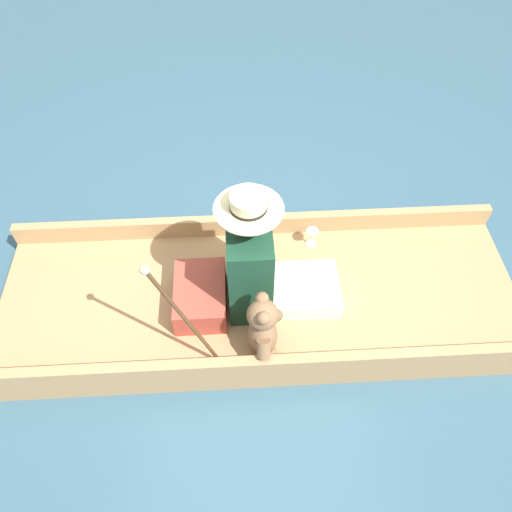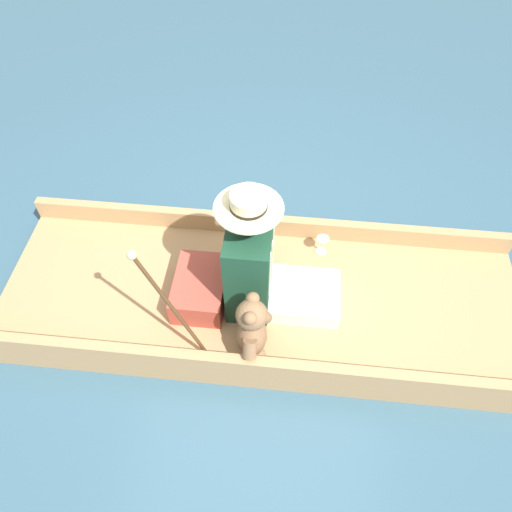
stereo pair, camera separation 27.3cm
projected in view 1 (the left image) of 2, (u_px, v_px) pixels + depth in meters
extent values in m
plane|color=#385B70|center=(260.00, 307.00, 3.17)|extent=(16.00, 16.00, 0.00)
cube|color=tan|center=(260.00, 300.00, 3.11)|extent=(1.09, 3.16, 0.14)
cube|color=tan|center=(255.00, 224.00, 3.32)|extent=(0.06, 3.16, 0.14)
cube|color=tan|center=(266.00, 366.00, 2.68)|extent=(0.06, 3.16, 0.14)
cube|color=#B24738|center=(201.00, 296.00, 2.94)|extent=(0.43, 0.30, 0.18)
cube|color=white|center=(304.00, 289.00, 3.01)|extent=(0.36, 0.41, 0.11)
cube|color=#19422D|center=(250.00, 266.00, 2.80)|extent=(0.40, 0.24, 0.61)
cube|color=beige|center=(272.00, 260.00, 2.77)|extent=(0.04, 0.01, 0.34)
cube|color=white|center=(270.00, 242.00, 2.81)|extent=(0.02, 0.01, 0.37)
cube|color=white|center=(273.00, 273.00, 2.68)|extent=(0.02, 0.01, 0.37)
sphere|color=#936B4C|center=(249.00, 217.00, 2.48)|extent=(0.19, 0.19, 0.19)
cylinder|color=beige|center=(249.00, 209.00, 2.44)|extent=(0.35, 0.35, 0.01)
cylinder|color=beige|center=(248.00, 202.00, 2.40)|extent=(0.18, 0.18, 0.08)
cylinder|color=black|center=(249.00, 206.00, 2.42)|extent=(0.19, 0.19, 0.02)
ellipsoid|color=#846042|center=(262.00, 335.00, 2.71)|extent=(0.20, 0.16, 0.29)
sphere|color=#846042|center=(263.00, 315.00, 2.54)|extent=(0.17, 0.17, 0.17)
sphere|color=brown|center=(276.00, 315.00, 2.56)|extent=(0.07, 0.07, 0.07)
sphere|color=#846042|center=(262.00, 298.00, 2.53)|extent=(0.07, 0.07, 0.07)
sphere|color=#846042|center=(264.00, 318.00, 2.46)|extent=(0.07, 0.07, 0.07)
cylinder|color=#846042|center=(261.00, 314.00, 2.74)|extent=(0.11, 0.07, 0.13)
cylinder|color=#846042|center=(264.00, 348.00, 2.61)|extent=(0.11, 0.07, 0.13)
sphere|color=#846042|center=(269.00, 336.00, 2.83)|extent=(0.08, 0.08, 0.08)
sphere|color=#846042|center=(270.00, 353.00, 2.76)|extent=(0.08, 0.08, 0.08)
cylinder|color=silver|center=(311.00, 244.00, 3.30)|extent=(0.07, 0.07, 0.01)
cylinder|color=silver|center=(311.00, 239.00, 3.26)|extent=(0.01, 0.01, 0.09)
cone|color=silver|center=(312.00, 233.00, 3.21)|extent=(0.08, 0.08, 0.04)
cylinder|color=brown|center=(188.00, 323.00, 2.43)|extent=(0.02, 0.29, 0.88)
sphere|color=beige|center=(145.00, 270.00, 2.08)|extent=(0.04, 0.04, 0.04)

